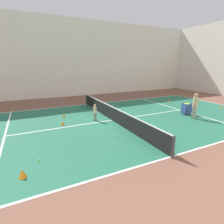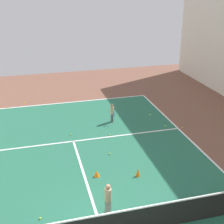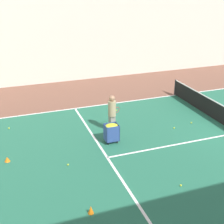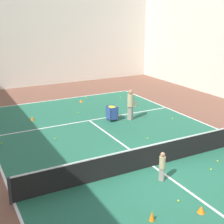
% 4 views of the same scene
% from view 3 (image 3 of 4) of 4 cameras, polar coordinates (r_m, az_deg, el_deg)
% --- Properties ---
extents(line_sideline_right, '(0.10, 23.32, 0.00)m').
position_cam_3_polar(line_sideline_right, '(19.88, 11.52, 3.05)').
color(line_sideline_right, white).
rests_on(line_sideline_right, ground).
extents(line_service_far, '(11.09, 0.10, 0.00)m').
position_cam_3_polar(line_service_far, '(12.79, -0.87, -8.33)').
color(line_service_far, white).
rests_on(line_service_far, ground).
extents(hall_enclosure_right, '(0.15, 33.97, 8.80)m').
position_cam_3_polar(hall_enclosure_right, '(23.45, 5.60, 17.48)').
color(hall_enclosure_right, silver).
rests_on(hall_enclosure_right, ground).
extents(coach_at_net, '(0.47, 0.69, 1.82)m').
position_cam_3_polar(coach_at_net, '(14.45, 0.01, 0.16)').
color(coach_at_net, gray).
rests_on(coach_at_net, ground).
extents(ball_cart, '(0.49, 0.60, 0.88)m').
position_cam_3_polar(ball_cart, '(13.65, -0.09, -3.25)').
color(ball_cart, '#2D478C').
rests_on(ball_cart, ground).
extents(training_cone_2, '(0.19, 0.19, 0.28)m').
position_cam_3_polar(training_cone_2, '(10.08, -3.89, -17.40)').
color(training_cone_2, orange).
rests_on(training_cone_2, ground).
extents(training_cone_3, '(0.22, 0.22, 0.20)m').
position_cam_3_polar(training_cone_3, '(13.18, -18.62, -8.17)').
color(training_cone_3, orange).
rests_on(training_cone_3, ground).
extents(tennis_ball_4, '(0.07, 0.07, 0.07)m').
position_cam_3_polar(tennis_ball_4, '(17.13, 0.84, 0.33)').
color(tennis_ball_4, yellow).
rests_on(tennis_ball_4, ground).
extents(tennis_ball_8, '(0.07, 0.07, 0.07)m').
position_cam_3_polar(tennis_ball_8, '(15.90, -18.32, -2.82)').
color(tennis_ball_8, yellow).
rests_on(tennis_ball_8, ground).
extents(tennis_ball_9, '(0.07, 0.07, 0.07)m').
position_cam_3_polar(tennis_ball_9, '(12.41, -8.05, -9.51)').
color(tennis_ball_9, yellow).
rests_on(tennis_ball_9, ground).
extents(tennis_ball_10, '(0.07, 0.07, 0.07)m').
position_cam_3_polar(tennis_ball_10, '(16.15, 14.30, -1.91)').
color(tennis_ball_10, yellow).
rests_on(tennis_ball_10, ground).
extents(tennis_ball_12, '(0.07, 0.07, 0.07)m').
position_cam_3_polar(tennis_ball_12, '(18.17, 18.73, 0.41)').
color(tennis_ball_12, yellow).
rests_on(tennis_ball_12, ground).
extents(tennis_ball_15, '(0.07, 0.07, 0.07)m').
position_cam_3_polar(tennis_ball_15, '(11.46, 12.48, -12.95)').
color(tennis_ball_15, yellow).
rests_on(tennis_ball_15, ground).
extents(tennis_ball_18, '(0.07, 0.07, 0.07)m').
position_cam_3_polar(tennis_ball_18, '(15.41, 11.28, -2.87)').
color(tennis_ball_18, yellow).
rests_on(tennis_ball_18, ground).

